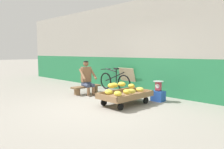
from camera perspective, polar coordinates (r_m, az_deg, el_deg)
ground_plane at (r=5.49m, az=-4.13°, el=-9.03°), size 80.00×80.00×0.00m
back_wall at (r=7.33m, az=11.32°, el=7.42°), size 16.00×0.30×3.24m
banana_cart at (r=5.78m, az=3.63°, el=-5.83°), size 0.91×1.48×0.36m
banana_pile at (r=5.61m, az=2.95°, el=-3.84°), size 0.83×1.41×0.26m
low_bench at (r=7.38m, az=-7.01°, el=-3.60°), size 0.33×1.11×0.27m
vendor_seated at (r=7.25m, az=-6.77°, el=-0.83°), size 0.73×0.59×1.14m
plastic_crate at (r=6.35m, az=12.40°, el=-5.70°), size 0.36×0.28×0.30m
weighing_scale at (r=6.30m, az=12.46°, el=-3.00°), size 0.30×0.30×0.29m
bicycle_near_left at (r=7.87m, az=0.64°, el=-1.83°), size 1.66×0.48×0.86m
sign_board at (r=7.85m, az=4.34°, el=-1.32°), size 0.70×0.30×0.86m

